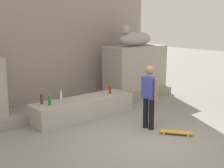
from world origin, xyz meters
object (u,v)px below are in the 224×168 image
skateboard (176,132)px  bottle_green (49,101)px  bottle_red (110,90)px  bottle_clear (61,96)px  skater (149,94)px  statue_reclining_right (135,38)px  bottle_brown (42,99)px

skateboard → bottle_green: size_ratio=2.50×
bottle_red → bottle_clear: bearing=169.2°
skater → bottle_red: skater is taller
statue_reclining_right → bottle_green: bearing=13.1°
bottle_brown → bottle_red: (2.19, -0.26, -0.02)m
skater → bottle_red: bearing=170.0°
statue_reclining_right → skateboard: 4.82m
bottle_red → bottle_green: (-2.10, -0.01, 0.01)m
statue_reclining_right → bottle_red: size_ratio=5.59×
statue_reclining_right → bottle_red: (-2.13, -1.16, -1.44)m
bottle_red → bottle_brown: bearing=173.3°
statue_reclining_right → bottle_green: 4.61m
skateboard → bottle_green: bearing=-178.1°
bottle_clear → bottle_green: bearing=-150.3°
skater → skateboard: bearing=12.4°
skater → bottle_green: 2.65m
bottle_red → bottle_clear: size_ratio=0.96×
bottle_brown → bottle_green: bottle_brown is taller
statue_reclining_right → bottle_green: size_ratio=5.31×
skater → bottle_clear: bearing=-151.5°
bottle_green → bottle_clear: size_ratio=1.01×
statue_reclining_right → bottle_brown: (-4.32, -0.91, -1.43)m
skater → bottle_green: skater is taller
skateboard → bottle_red: 2.71m
bottle_clear → skateboard: bearing=-62.3°
skater → bottle_red: 1.90m
skater → statue_reclining_right: bearing=139.1°
bottle_red → bottle_clear: bottle_clear is taller
statue_reclining_right → skateboard: size_ratio=2.13×
bottle_clear → statue_reclining_right: bearing=13.2°
skater → bottle_clear: (-1.33, 2.17, -0.24)m
skater → bottle_clear: 2.56m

